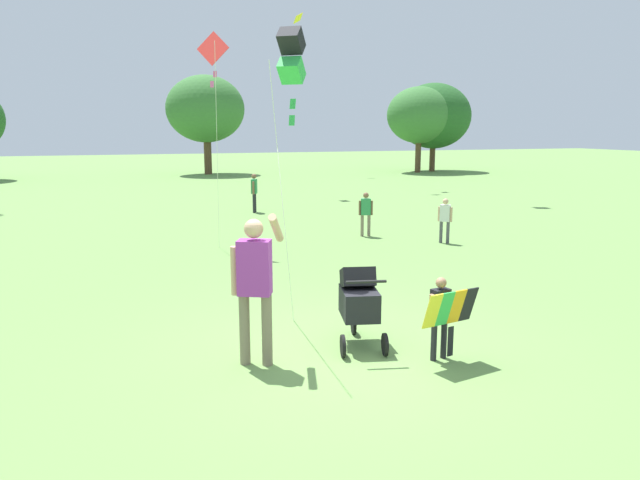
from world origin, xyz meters
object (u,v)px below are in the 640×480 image
child_with_butterfly_kite (442,311)px  stroller (359,299)px  person_red_shirt (445,217)px  person_sitting_far (366,211)px  kite_adult_black (291,57)px  person_couple_left (254,190)px  kite_orange_delta (213,56)px  person_adult_flyer (255,278)px

child_with_butterfly_kite → stroller: (-0.72, 0.81, -0.01)m
person_red_shirt → person_sitting_far: bearing=133.5°
kite_adult_black → person_couple_left: 11.71m
person_red_shirt → kite_orange_delta: bearing=166.5°
stroller → person_red_shirt: person_red_shirt is taller
child_with_butterfly_kite → person_sitting_far: size_ratio=0.89×
person_adult_flyer → person_red_shirt: (6.07, 5.75, -0.40)m
stroller → child_with_butterfly_kite: bearing=-48.5°
person_couple_left → person_adult_flyer: bearing=-103.5°
child_with_butterfly_kite → kite_adult_black: (-1.22, 2.01, 3.06)m
person_adult_flyer → stroller: 1.47m
child_with_butterfly_kite → kite_orange_delta: size_ratio=0.21×
kite_orange_delta → person_sitting_far: 5.28m
person_adult_flyer → kite_adult_black: 3.10m
person_adult_flyer → kite_orange_delta: (0.83, 7.02, 3.25)m
person_adult_flyer → person_red_shirt: bearing=43.5°
person_sitting_far → person_couple_left: size_ratio=0.89×
child_with_butterfly_kite → kite_orange_delta: bearing=99.5°
person_adult_flyer → stroller: person_adult_flyer is taller
child_with_butterfly_kite → person_couple_left: 13.18m
person_adult_flyer → kite_orange_delta: kite_orange_delta is taller
child_with_butterfly_kite → person_couple_left: size_ratio=0.79×
person_couple_left → kite_orange_delta: bearing=-111.5°
person_couple_left → person_sitting_far: bearing=-72.6°
child_with_butterfly_kite → person_red_shirt: (3.96, 6.39, 0.03)m
kite_adult_black → kite_orange_delta: 5.67m
kite_orange_delta → person_adult_flyer: bearing=-96.7°
person_adult_flyer → person_couple_left: size_ratio=1.42×
person_sitting_far → kite_orange_delta: bearing=-176.5°
kite_adult_black → person_sitting_far: size_ratio=3.58×
kite_adult_black → person_red_shirt: size_ratio=3.73×
kite_orange_delta → person_couple_left: bearing=68.5°
person_adult_flyer → stroller: bearing=7.4°
person_sitting_far → person_couple_left: person_couple_left is taller
person_adult_flyer → person_red_shirt: size_ratio=1.66×
child_with_butterfly_kite → person_adult_flyer: person_adult_flyer is taller
kite_adult_black → person_sitting_far: bearing=57.3°
person_adult_flyer → kite_orange_delta: 7.78m
kite_orange_delta → person_sitting_far: kite_orange_delta is taller
stroller → person_sitting_far: size_ratio=0.99×
child_with_butterfly_kite → person_red_shirt: 7.52m
stroller → person_sitting_far: 7.79m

